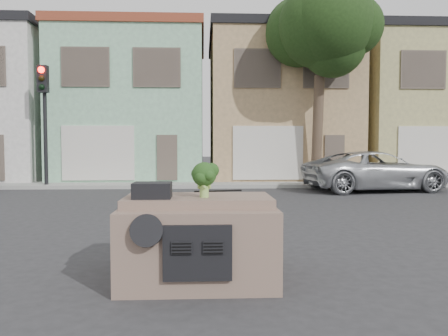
{
  "coord_description": "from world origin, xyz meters",
  "views": [
    {
      "loc": [
        0.07,
        -8.91,
        1.79
      ],
      "look_at": [
        0.51,
        0.5,
        1.3
      ],
      "focal_mm": 35.0,
      "sensor_mm": 36.0,
      "label": 1
    }
  ],
  "objects": [
    {
      "name": "townhouse_mint",
      "position": [
        -3.5,
        14.5,
        3.77
      ],
      "size": [
        7.2,
        8.2,
        7.55
      ],
      "primitive_type": "cube",
      "color": "#8EC49E",
      "rests_on": "ground"
    },
    {
      "name": "ground_plane",
      "position": [
        0.0,
        0.0,
        0.0
      ],
      "size": [
        120.0,
        120.0,
        0.0
      ],
      "primitive_type": "plane",
      "color": "#303033",
      "rests_on": "ground"
    },
    {
      "name": "tree_near",
      "position": [
        5.0,
        9.8,
        4.25
      ],
      "size": [
        4.4,
        4.0,
        8.5
      ],
      "primitive_type": "cube",
      "color": "#1C3412",
      "rests_on": "ground"
    },
    {
      "name": "townhouse_beige",
      "position": [
        11.5,
        14.5,
        3.77
      ],
      "size": [
        7.2,
        8.2,
        7.55
      ],
      "primitive_type": "cube",
      "color": "tan",
      "rests_on": "ground"
    },
    {
      "name": "townhouse_tan",
      "position": [
        4.0,
        14.5,
        3.77
      ],
      "size": [
        7.2,
        8.2,
        7.55
      ],
      "primitive_type": "cube",
      "color": "tan",
      "rests_on": "ground"
    },
    {
      "name": "silver_pickup",
      "position": [
        6.85,
        7.88,
        0.0
      ],
      "size": [
        5.92,
        3.33,
        1.56
      ],
      "primitive_type": "imported",
      "rotation": [
        0.0,
        0.0,
        1.71
      ],
      "color": "#B6B9BE",
      "rests_on": "ground"
    },
    {
      "name": "car_dashboard",
      "position": [
        0.0,
        -3.0,
        0.56
      ],
      "size": [
        2.0,
        1.8,
        1.12
      ],
      "primitive_type": "cube",
      "color": "#7D6355",
      "rests_on": "ground"
    },
    {
      "name": "wiper_arm",
      "position": [
        0.28,
        -2.62,
        1.13
      ],
      "size": [
        0.69,
        0.15,
        0.02
      ],
      "primitive_type": "cube",
      "rotation": [
        0.0,
        0.0,
        0.17
      ],
      "color": "black",
      "rests_on": "car_dashboard"
    },
    {
      "name": "traffic_signal",
      "position": [
        -6.5,
        9.5,
        2.55
      ],
      "size": [
        0.4,
        0.4,
        5.1
      ],
      "primitive_type": "cube",
      "color": "black",
      "rests_on": "ground"
    },
    {
      "name": "broccoli",
      "position": [
        0.08,
        -3.29,
        1.35
      ],
      "size": [
        0.54,
        0.54,
        0.47
      ],
      "primitive_type": "cube",
      "rotation": [
        0.0,
        0.0,
        5.63
      ],
      "color": "#1D3B14",
      "rests_on": "car_dashboard"
    },
    {
      "name": "instrument_hump",
      "position": [
        -0.58,
        -3.35,
        1.22
      ],
      "size": [
        0.48,
        0.38,
        0.2
      ],
      "primitive_type": "cube",
      "color": "black",
      "rests_on": "car_dashboard"
    },
    {
      "name": "sidewalk",
      "position": [
        0.0,
        10.5,
        0.07
      ],
      "size": [
        40.0,
        3.0,
        0.15
      ],
      "primitive_type": "cube",
      "color": "gray",
      "rests_on": "ground"
    }
  ]
}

